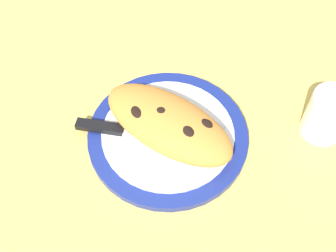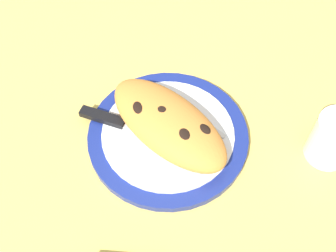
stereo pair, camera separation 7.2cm
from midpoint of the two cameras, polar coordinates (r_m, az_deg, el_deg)
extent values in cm
cube|color=#DBB756|center=(76.68, -2.69, -2.45)|extent=(150.00, 150.00, 3.00)
cylinder|color=navy|center=(74.76, -2.76, -1.53)|extent=(29.14, 29.14, 1.55)
cylinder|color=white|center=(73.99, -2.79, -1.14)|extent=(24.00, 24.00, 0.30)
ellipsoid|color=orange|center=(71.22, -2.76, -0.07)|extent=(25.99, 13.18, 5.81)
ellipsoid|color=black|center=(71.45, -5.84, 2.98)|extent=(2.88, 2.80, 0.82)
ellipsoid|color=black|center=(67.66, -0.29, -0.91)|extent=(3.56, 3.13, 1.04)
ellipsoid|color=black|center=(69.93, -3.84, 1.81)|extent=(3.06, 2.62, 1.01)
ellipsoid|color=black|center=(70.72, -7.16, 1.73)|extent=(3.69, 3.37, 1.06)
ellipsoid|color=black|center=(68.87, 2.14, -0.02)|extent=(3.10, 2.67, 0.98)
cube|color=silver|center=(75.77, 0.94, 1.40)|extent=(12.35, 1.00, 0.40)
cube|color=silver|center=(78.50, -4.22, 3.89)|extent=(4.02, 2.23, 0.40)
cube|color=silver|center=(73.21, -4.14, -1.70)|extent=(12.68, 6.26, 0.40)
cube|color=black|center=(75.41, -12.19, -0.31)|extent=(8.75, 5.02, 1.20)
cylinder|color=silver|center=(76.57, 18.81, 1.25)|extent=(7.67, 7.67, 9.29)
cylinder|color=silver|center=(78.25, 18.38, 0.33)|extent=(7.05, 7.05, 4.56)
camera|label=1|loc=(0.04, -92.87, -4.20)|focal=43.93mm
camera|label=2|loc=(0.04, 87.13, 4.20)|focal=43.93mm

